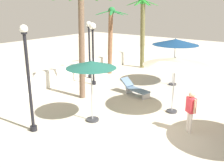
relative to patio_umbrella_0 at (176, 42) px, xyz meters
The scene contains 13 objects.
ground_plane 6.83m from the patio_umbrella_0, 157.09° to the right, with size 56.00×56.00×0.00m, color beige.
boundary_wall 8.49m from the patio_umbrella_0, 134.70° to the left, with size 25.20×0.30×1.08m, color silver.
patio_umbrella_0 is the anchor object (origin of this frame).
patio_umbrella_1 7.03m from the patio_umbrella_0, behind, with size 2.10×2.10×2.72m.
patio_umbrella_3 4.43m from the patio_umbrella_0, 156.30° to the right, with size 2.91×2.91×2.67m.
palm_tree_0 4.96m from the patio_umbrella_0, 89.19° to the left, with size 2.25×2.35×4.72m.
palm_tree_1 5.86m from the patio_umbrella_0, 149.08° to the left, with size 2.75×2.83×5.63m.
palm_tree_2 4.85m from the patio_umbrella_0, 55.06° to the left, with size 2.45×2.35×5.44m.
lamp_post_0 5.00m from the patio_umbrella_0, 125.88° to the left, with size 0.42×0.42×3.84m.
lamp_post_1 5.60m from the patio_umbrella_0, 109.97° to the left, with size 0.38×0.38×3.83m.
lamp_post_3 9.33m from the patio_umbrella_0, 168.29° to the left, with size 0.31×0.31×4.18m.
lounge_chair_1 3.94m from the patio_umbrella_0, 163.56° to the left, with size 0.99×1.95×0.84m.
guest_0 6.58m from the patio_umbrella_0, 150.25° to the right, with size 0.40×0.47×1.70m.
Camera 1 is at (-8.92, -3.78, 4.86)m, focal length 41.12 mm.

